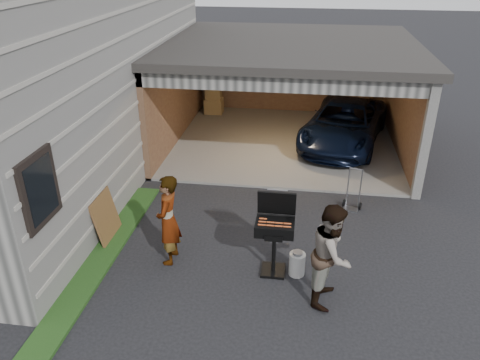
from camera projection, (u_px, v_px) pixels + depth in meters
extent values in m
plane|color=black|center=(219.00, 280.00, 8.08)|extent=(80.00, 80.00, 0.00)
cube|color=#474744|center=(1.00, 59.00, 11.15)|extent=(7.00, 11.00, 5.50)
cube|color=#193814|center=(70.00, 305.00, 7.47)|extent=(0.50, 8.00, 0.06)
cube|color=#605E59|center=(285.00, 141.00, 13.71)|extent=(6.50, 6.00, 0.06)
cube|color=#503125|center=(292.00, 73.00, 15.71)|extent=(6.50, 0.15, 2.70)
cube|color=#503125|center=(404.00, 103.00, 12.71)|extent=(0.15, 6.00, 2.70)
cube|color=#503125|center=(177.00, 93.00, 13.53)|extent=(0.15, 6.00, 2.70)
cube|color=#2D2B28|center=(289.00, 45.00, 12.47)|extent=(6.80, 6.30, 0.20)
cube|color=#474744|center=(282.00, 84.00, 10.02)|extent=(6.50, 0.16, 0.36)
cube|color=beige|center=(285.00, 66.00, 11.05)|extent=(6.00, 2.40, 0.06)
cube|color=#474744|center=(425.00, 143.00, 10.11)|extent=(0.20, 0.18, 2.70)
cube|color=brown|center=(214.00, 106.00, 15.86)|extent=(0.60, 0.50, 0.50)
cube|color=brown|center=(214.00, 92.00, 15.65)|extent=(0.50, 0.45, 0.45)
cube|color=brown|center=(365.00, 112.00, 15.11)|extent=(0.55, 0.50, 0.60)
cube|color=brown|center=(372.00, 82.00, 15.24)|extent=(0.24, 0.43, 2.20)
imported|color=black|center=(344.00, 126.00, 13.29)|extent=(2.92, 4.58, 1.18)
imported|color=#9EB5C7|center=(168.00, 220.00, 8.22)|extent=(0.42, 0.62, 1.70)
imported|color=#49281C|center=(332.00, 254.00, 7.28)|extent=(0.82, 0.96, 1.73)
cube|color=black|center=(273.00, 271.00, 8.27)|extent=(0.42, 0.42, 0.05)
cylinder|color=black|center=(274.00, 251.00, 8.08)|extent=(0.07, 0.07, 0.84)
cube|color=black|center=(275.00, 227.00, 7.86)|extent=(0.66, 0.46, 0.20)
cube|color=#59595B|center=(275.00, 223.00, 7.83)|extent=(0.60, 0.40, 0.01)
cube|color=black|center=(277.00, 203.00, 7.98)|extent=(0.66, 0.12, 0.46)
cylinder|color=silver|center=(297.00, 264.00, 8.13)|extent=(0.34, 0.34, 0.42)
cube|color=brown|center=(106.00, 217.00, 9.03)|extent=(0.24, 0.85, 0.94)
cube|color=gray|center=(350.00, 209.00, 10.21)|extent=(0.36, 0.28, 0.04)
cylinder|color=black|center=(344.00, 203.00, 10.34)|extent=(0.08, 0.17, 0.16)
cylinder|color=black|center=(360.00, 206.00, 10.20)|extent=(0.08, 0.17, 0.16)
cylinder|color=gray|center=(348.00, 187.00, 10.13)|extent=(0.03, 0.03, 0.94)
cylinder|color=gray|center=(360.00, 189.00, 10.03)|extent=(0.03, 0.03, 0.94)
cylinder|color=gray|center=(356.00, 169.00, 9.88)|extent=(0.27, 0.11, 0.03)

